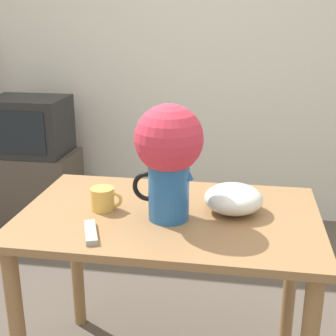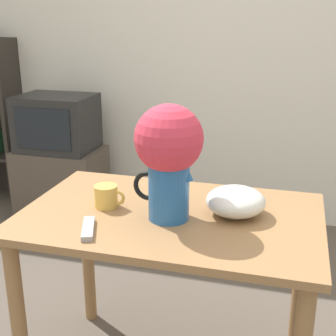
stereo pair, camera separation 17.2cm
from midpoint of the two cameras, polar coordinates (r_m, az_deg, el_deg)
name	(u,v)px [view 2 (the right image)]	position (r m, az deg, el deg)	size (l,w,h in m)	color
wall_back	(240,48)	(3.53, 10.18, 14.15)	(8.00, 0.05, 2.60)	silver
table	(170,244)	(1.90, 2.94, -9.27)	(1.16, 0.74, 0.80)	olive
flower_vase	(169,152)	(1.70, 2.98, 1.92)	(0.27, 0.25, 0.44)	#235B9E
coffee_mug	(107,196)	(1.88, -4.91, -3.51)	(0.13, 0.09, 0.09)	gold
white_bowl	(236,201)	(1.83, 10.93, -4.06)	(0.23, 0.23, 0.11)	silver
remote_control	(88,229)	(1.70, -6.85, -7.41)	(0.10, 0.18, 0.02)	#999999
tv_stand	(62,184)	(3.70, -11.55, -1.96)	(0.64, 0.43, 0.56)	#4C4238
tv_set	(57,123)	(3.56, -12.06, 5.39)	(0.55, 0.42, 0.41)	black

